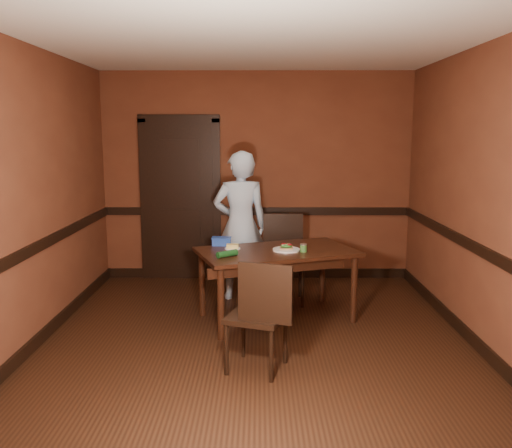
{
  "coord_description": "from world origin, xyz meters",
  "views": [
    {
      "loc": [
        0.03,
        -4.82,
        1.93
      ],
      "look_at": [
        0.0,
        0.35,
        1.05
      ],
      "focal_mm": 38.0,
      "sensor_mm": 36.0,
      "label": 1
    }
  ],
  "objects_px": {
    "person": "(240,226)",
    "cheese_saucer": "(233,247)",
    "dining_table": "(277,285)",
    "food_tub": "(222,241)",
    "chair_near": "(257,314)",
    "chair_far": "(284,260)",
    "sandwich_plate": "(286,249)",
    "sauce_jar": "(303,248)"
  },
  "relations": [
    {
      "from": "person",
      "to": "cheese_saucer",
      "type": "relative_size",
      "value": 10.63
    },
    {
      "from": "dining_table",
      "to": "chair_far",
      "type": "xyz_separation_m",
      "value": [
        0.1,
        0.58,
        0.13
      ]
    },
    {
      "from": "person",
      "to": "food_tub",
      "type": "bearing_deg",
      "value": 62.32
    },
    {
      "from": "dining_table",
      "to": "chair_far",
      "type": "height_order",
      "value": "chair_far"
    },
    {
      "from": "person",
      "to": "dining_table",
      "type": "bearing_deg",
      "value": 110.91
    },
    {
      "from": "person",
      "to": "cheese_saucer",
      "type": "bearing_deg",
      "value": 77.62
    },
    {
      "from": "chair_near",
      "to": "food_tub",
      "type": "height_order",
      "value": "chair_near"
    },
    {
      "from": "person",
      "to": "sandwich_plate",
      "type": "bearing_deg",
      "value": 115.28
    },
    {
      "from": "food_tub",
      "to": "chair_far",
      "type": "bearing_deg",
      "value": 27.29
    },
    {
      "from": "sandwich_plate",
      "to": "cheese_saucer",
      "type": "bearing_deg",
      "value": 172.51
    },
    {
      "from": "sauce_jar",
      "to": "food_tub",
      "type": "distance_m",
      "value": 0.91
    },
    {
      "from": "sauce_jar",
      "to": "cheese_saucer",
      "type": "bearing_deg",
      "value": 169.77
    },
    {
      "from": "chair_far",
      "to": "sandwich_plate",
      "type": "distance_m",
      "value": 0.66
    },
    {
      "from": "chair_near",
      "to": "person",
      "type": "distance_m",
      "value": 2.01
    },
    {
      "from": "dining_table",
      "to": "sauce_jar",
      "type": "bearing_deg",
      "value": -38.01
    },
    {
      "from": "sandwich_plate",
      "to": "food_tub",
      "type": "xyz_separation_m",
      "value": [
        -0.68,
        0.26,
        0.02
      ]
    },
    {
      "from": "dining_table",
      "to": "chair_near",
      "type": "xyz_separation_m",
      "value": [
        -0.2,
        -1.22,
        0.1
      ]
    },
    {
      "from": "person",
      "to": "chair_far",
      "type": "bearing_deg",
      "value": 154.7
    },
    {
      "from": "food_tub",
      "to": "dining_table",
      "type": "bearing_deg",
      "value": -21.2
    },
    {
      "from": "chair_far",
      "to": "person",
      "type": "xyz_separation_m",
      "value": [
        -0.5,
        0.16,
        0.36
      ]
    },
    {
      "from": "person",
      "to": "food_tub",
      "type": "distance_m",
      "value": 0.54
    },
    {
      "from": "dining_table",
      "to": "cheese_saucer",
      "type": "bearing_deg",
      "value": 154.7
    },
    {
      "from": "sauce_jar",
      "to": "food_tub",
      "type": "relative_size",
      "value": 0.4
    },
    {
      "from": "sandwich_plate",
      "to": "food_tub",
      "type": "bearing_deg",
      "value": 158.8
    },
    {
      "from": "chair_near",
      "to": "food_tub",
      "type": "bearing_deg",
      "value": -55.96
    },
    {
      "from": "person",
      "to": "sauce_jar",
      "type": "relative_size",
      "value": 20.76
    },
    {
      "from": "dining_table",
      "to": "sauce_jar",
      "type": "xyz_separation_m",
      "value": [
        0.27,
        -0.09,
        0.41
      ]
    },
    {
      "from": "chair_far",
      "to": "food_tub",
      "type": "relative_size",
      "value": 4.81
    },
    {
      "from": "sandwich_plate",
      "to": "food_tub",
      "type": "distance_m",
      "value": 0.73
    },
    {
      "from": "dining_table",
      "to": "person",
      "type": "bearing_deg",
      "value": 98.53
    },
    {
      "from": "sauce_jar",
      "to": "dining_table",
      "type": "bearing_deg",
      "value": 161.85
    },
    {
      "from": "dining_table",
      "to": "chair_near",
      "type": "relative_size",
      "value": 1.67
    },
    {
      "from": "person",
      "to": "sandwich_plate",
      "type": "distance_m",
      "value": 0.92
    },
    {
      "from": "chair_far",
      "to": "chair_near",
      "type": "height_order",
      "value": "chair_far"
    },
    {
      "from": "dining_table",
      "to": "food_tub",
      "type": "height_order",
      "value": "food_tub"
    },
    {
      "from": "chair_far",
      "to": "cheese_saucer",
      "type": "height_order",
      "value": "chair_far"
    },
    {
      "from": "dining_table",
      "to": "chair_far",
      "type": "relative_size",
      "value": 1.58
    },
    {
      "from": "chair_near",
      "to": "cheese_saucer",
      "type": "xyz_separation_m",
      "value": [
        -0.25,
        1.26,
        0.29
      ]
    },
    {
      "from": "chair_near",
      "to": "sandwich_plate",
      "type": "distance_m",
      "value": 1.26
    },
    {
      "from": "person",
      "to": "food_tub",
      "type": "relative_size",
      "value": 8.34
    },
    {
      "from": "chair_far",
      "to": "person",
      "type": "distance_m",
      "value": 0.64
    },
    {
      "from": "dining_table",
      "to": "sandwich_plate",
      "type": "relative_size",
      "value": 5.65
    }
  ]
}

